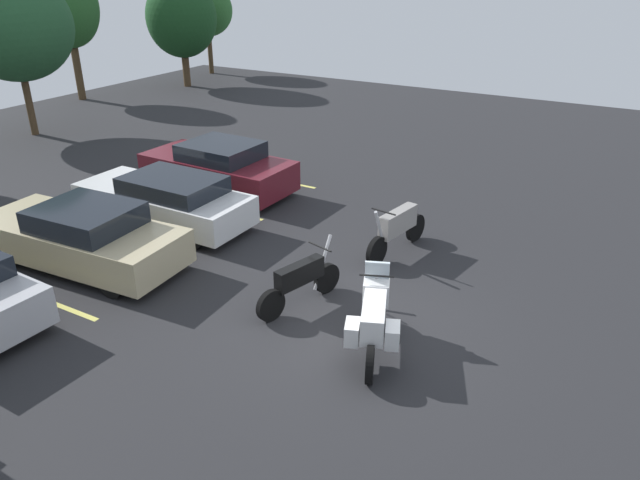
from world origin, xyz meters
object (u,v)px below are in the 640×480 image
(motorcycle_third, at_px, (397,228))
(car_white, at_px, (166,200))
(car_champagne, at_px, (82,236))
(car_maroon, at_px, (219,168))
(motorcycle_touring, at_px, (374,316))
(motorcycle_second, at_px, (300,281))

(motorcycle_third, bearing_deg, car_white, 103.61)
(car_champagne, relative_size, car_maroon, 1.08)
(motorcycle_third, relative_size, car_champagne, 0.47)
(motorcycle_third, distance_m, car_champagne, 7.09)
(motorcycle_touring, height_order, car_white, motorcycle_touring)
(motorcycle_second, relative_size, car_white, 0.44)
(car_white, xyz_separation_m, car_maroon, (2.57, 0.33, 0.05))
(car_champagne, bearing_deg, motorcycle_touring, -87.68)
(car_white, height_order, car_maroon, car_maroon)
(car_white, bearing_deg, car_champagne, 179.05)
(car_white, distance_m, car_maroon, 2.60)
(motorcycle_touring, height_order, motorcycle_third, motorcycle_touring)
(car_champagne, bearing_deg, car_maroon, 3.21)
(motorcycle_second, distance_m, motorcycle_third, 3.20)
(motorcycle_touring, bearing_deg, motorcycle_third, 17.19)
(motorcycle_touring, relative_size, car_white, 0.46)
(car_maroon, bearing_deg, car_white, -172.61)
(motorcycle_second, relative_size, car_champagne, 0.42)
(motorcycle_second, bearing_deg, car_white, 71.38)
(motorcycle_second, bearing_deg, car_champagne, 99.93)
(motorcycle_second, xyz_separation_m, car_champagne, (-0.90, 5.13, 0.15))
(motorcycle_touring, height_order, car_champagne, car_champagne)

